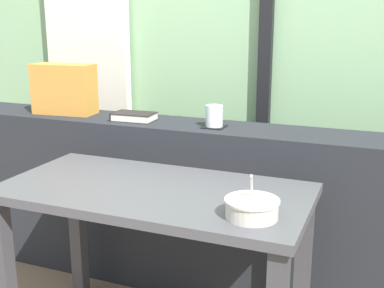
{
  "coord_description": "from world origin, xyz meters",
  "views": [
    {
      "loc": [
        0.83,
        -1.58,
        1.33
      ],
      "look_at": [
        -0.01,
        0.48,
        0.76
      ],
      "focal_mm": 46.2,
      "sensor_mm": 36.0,
      "label": 1
    }
  ],
  "objects_px": {
    "closed_book": "(134,116)",
    "soup_bowl": "(252,208)",
    "juice_glass": "(214,117)",
    "throw_pillow": "(64,89)",
    "breakfast_table": "(155,217)",
    "coaster_square": "(214,127)"
  },
  "relations": [
    {
      "from": "coaster_square",
      "to": "closed_book",
      "type": "height_order",
      "value": "closed_book"
    },
    {
      "from": "coaster_square",
      "to": "juice_glass",
      "type": "xyz_separation_m",
      "value": [
        0.0,
        0.0,
        0.05
      ]
    },
    {
      "from": "coaster_square",
      "to": "juice_glass",
      "type": "distance_m",
      "value": 0.05
    },
    {
      "from": "breakfast_table",
      "to": "soup_bowl",
      "type": "bearing_deg",
      "value": -18.37
    },
    {
      "from": "closed_book",
      "to": "soup_bowl",
      "type": "distance_m",
      "value": 1.04
    },
    {
      "from": "juice_glass",
      "to": "throw_pillow",
      "type": "height_order",
      "value": "throw_pillow"
    },
    {
      "from": "coaster_square",
      "to": "soup_bowl",
      "type": "height_order",
      "value": "soup_bowl"
    },
    {
      "from": "coaster_square",
      "to": "soup_bowl",
      "type": "xyz_separation_m",
      "value": [
        0.36,
        -0.66,
        -0.1
      ]
    },
    {
      "from": "coaster_square",
      "to": "closed_book",
      "type": "distance_m",
      "value": 0.42
    },
    {
      "from": "breakfast_table",
      "to": "closed_book",
      "type": "xyz_separation_m",
      "value": [
        -0.37,
        0.53,
        0.27
      ]
    },
    {
      "from": "juice_glass",
      "to": "closed_book",
      "type": "relative_size",
      "value": 0.46
    },
    {
      "from": "juice_glass",
      "to": "breakfast_table",
      "type": "bearing_deg",
      "value": -95.84
    },
    {
      "from": "closed_book",
      "to": "soup_bowl",
      "type": "relative_size",
      "value": 1.19
    },
    {
      "from": "closed_book",
      "to": "breakfast_table",
      "type": "bearing_deg",
      "value": -55.06
    },
    {
      "from": "closed_book",
      "to": "throw_pillow",
      "type": "height_order",
      "value": "throw_pillow"
    },
    {
      "from": "soup_bowl",
      "to": "closed_book",
      "type": "bearing_deg",
      "value": 139.75
    },
    {
      "from": "throw_pillow",
      "to": "breakfast_table",
      "type": "bearing_deg",
      "value": -34.87
    },
    {
      "from": "juice_glass",
      "to": "closed_book",
      "type": "distance_m",
      "value": 0.42
    },
    {
      "from": "breakfast_table",
      "to": "closed_book",
      "type": "bearing_deg",
      "value": 124.94
    },
    {
      "from": "coaster_square",
      "to": "throw_pillow",
      "type": "bearing_deg",
      "value": 178.21
    },
    {
      "from": "throw_pillow",
      "to": "soup_bowl",
      "type": "distance_m",
      "value": 1.41
    },
    {
      "from": "closed_book",
      "to": "soup_bowl",
      "type": "bearing_deg",
      "value": -40.25
    }
  ]
}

